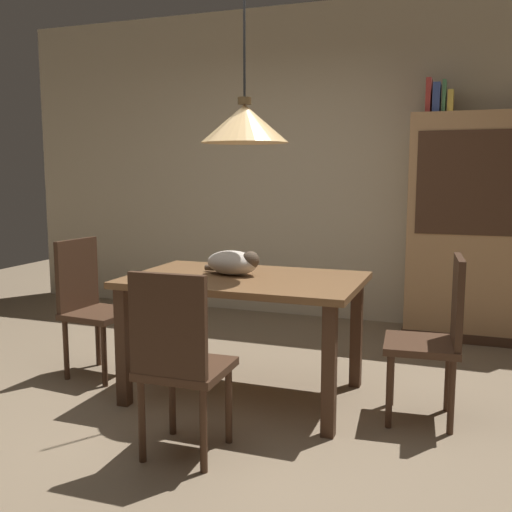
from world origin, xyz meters
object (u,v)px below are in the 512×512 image
object	(u,v)px
book_green_slim	(444,97)
pendant_lamp	(244,123)
dining_table	(245,293)
cat_sleeping	(234,263)
book_yellow_short	(451,102)
hutch_bookcase	(478,232)
chair_right_side	(437,332)
chair_near_front	(179,357)
book_red_tall	(429,97)
chair_left_side	(90,301)
book_blue_wide	(437,99)

from	to	relation	value
book_green_slim	pendant_lamp	bearing A→B (deg)	-119.29
dining_table	pendant_lamp	xyz separation A→B (m)	(-0.00, 0.00, 1.01)
cat_sleeping	book_yellow_short	world-z (taller)	book_yellow_short
pendant_lamp	hutch_bookcase	distance (m)	2.40
dining_table	chair_right_side	bearing A→B (deg)	0.35
hutch_bookcase	chair_right_side	bearing A→B (deg)	-96.68
chair_near_front	dining_table	bearing A→B (deg)	90.12
chair_near_front	book_yellow_short	size ratio (longest dim) A/B	4.65
book_red_tall	book_green_slim	size ratio (longest dim) A/B	1.08
dining_table	chair_near_front	distance (m)	0.89
chair_left_side	book_yellow_short	xyz separation A→B (m)	(2.21, 1.83, 1.43)
book_green_slim	chair_right_side	bearing A→B (deg)	-87.02
dining_table	chair_near_front	bearing A→B (deg)	-89.88
pendant_lamp	book_green_slim	world-z (taller)	pendant_lamp
chair_near_front	cat_sleeping	xyz separation A→B (m)	(-0.09, 0.92, 0.32)
chair_left_side	book_yellow_short	bearing A→B (deg)	39.67
chair_right_side	cat_sleeping	distance (m)	1.25
cat_sleeping	book_red_tall	size ratio (longest dim) A/B	1.41
dining_table	cat_sleeping	xyz separation A→B (m)	(-0.08, 0.04, 0.18)
hutch_bookcase	book_green_slim	world-z (taller)	book_green_slim
book_yellow_short	chair_right_side	bearing A→B (deg)	-88.61
cat_sleeping	hutch_bookcase	distance (m)	2.30
chair_left_side	book_blue_wide	distance (m)	3.15
chair_left_side	book_blue_wide	xyz separation A→B (m)	(2.10, 1.83, 1.46)
dining_table	hutch_bookcase	xyz separation A→B (m)	(1.34, 1.84, 0.24)
cat_sleeping	pendant_lamp	world-z (taller)	pendant_lamp
chair_near_front	cat_sleeping	bearing A→B (deg)	95.40
chair_near_front	hutch_bookcase	distance (m)	3.05
chair_near_front	book_red_tall	bearing A→B (deg)	71.48
book_red_tall	chair_left_side	bearing A→B (deg)	-138.05
book_red_tall	cat_sleeping	bearing A→B (deg)	-118.94
chair_right_side	book_green_slim	world-z (taller)	book_green_slim
book_yellow_short	book_red_tall	bearing A→B (deg)	180.00
cat_sleeping	book_blue_wide	bearing A→B (deg)	59.55
chair_right_side	book_blue_wide	world-z (taller)	book_blue_wide
pendant_lamp	book_red_tall	size ratio (longest dim) A/B	4.64
pendant_lamp	book_blue_wide	size ratio (longest dim) A/B	5.42
chair_left_side	chair_near_front	distance (m)	1.44
book_blue_wide	book_red_tall	bearing A→B (deg)	180.00
chair_left_side	chair_right_side	size ratio (longest dim) A/B	1.00
pendant_lamp	hutch_bookcase	size ratio (longest dim) A/B	0.70
chair_near_front	book_red_tall	size ratio (longest dim) A/B	3.32
dining_table	book_blue_wide	world-z (taller)	book_blue_wide
book_blue_wide	chair_right_side	bearing A→B (deg)	-85.25
pendant_lamp	cat_sleeping	bearing A→B (deg)	156.11
cat_sleeping	book_blue_wide	size ratio (longest dim) A/B	1.65
dining_table	hutch_bookcase	bearing A→B (deg)	53.88
chair_near_front	cat_sleeping	size ratio (longest dim) A/B	2.35
book_red_tall	book_yellow_short	distance (m)	0.18
chair_right_side	hutch_bookcase	distance (m)	1.88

